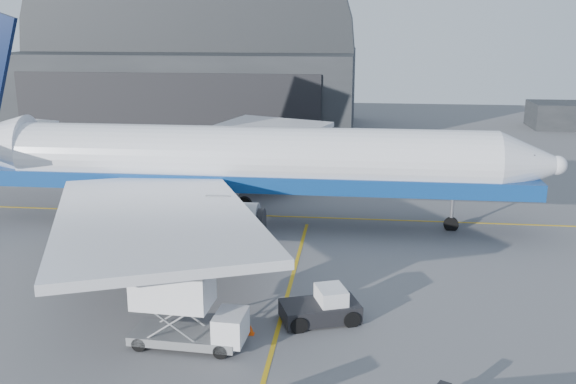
# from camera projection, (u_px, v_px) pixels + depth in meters

# --- Properties ---
(ground) EXTENTS (200.00, 200.00, 0.00)m
(ground) POSITION_uv_depth(u_px,v_px,m) (280.00, 321.00, 36.51)
(ground) COLOR #565659
(ground) RESTS_ON ground
(taxi_lines) EXTENTS (80.00, 42.12, 0.02)m
(taxi_lines) POSITION_uv_depth(u_px,v_px,m) (301.00, 246.00, 48.66)
(taxi_lines) COLOR gold
(taxi_lines) RESTS_ON ground
(hangar) EXTENTS (50.00, 28.30, 28.00)m
(hangar) POSITION_uv_depth(u_px,v_px,m) (191.00, 67.00, 98.74)
(hangar) COLOR black
(hangar) RESTS_ON ground
(distant_bldg_a) EXTENTS (14.00, 8.00, 4.00)m
(distant_bldg_a) POSITION_uv_depth(u_px,v_px,m) (575.00, 128.00, 101.41)
(distant_bldg_a) COLOR black
(distant_bldg_a) RESTS_ON ground
(airliner) EXTENTS (54.15, 52.51, 19.00)m
(airliner) POSITION_uv_depth(u_px,v_px,m) (227.00, 161.00, 52.96)
(airliner) COLOR white
(airliner) RESTS_ON ground
(catering_truck) EXTENTS (6.20, 2.64, 4.18)m
(catering_truck) POSITION_uv_depth(u_px,v_px,m) (183.00, 308.00, 33.31)
(catering_truck) COLOR slate
(catering_truck) RESTS_ON ground
(pushback_tug) EXTENTS (4.90, 3.78, 2.01)m
(pushback_tug) POSITION_uv_depth(u_px,v_px,m) (322.00, 308.00, 36.45)
(pushback_tug) COLOR black
(pushback_tug) RESTS_ON ground
(traffic_cone) EXTENTS (0.38, 0.38, 0.55)m
(traffic_cone) POSITION_uv_depth(u_px,v_px,m) (251.00, 330.00, 34.95)
(traffic_cone) COLOR #FF4C08
(traffic_cone) RESTS_ON ground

